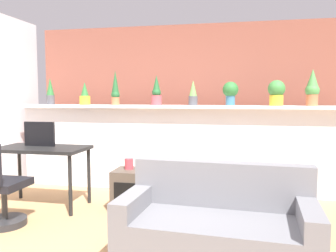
{
  "coord_description": "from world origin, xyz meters",
  "views": [
    {
      "loc": [
        0.92,
        -2.87,
        1.37
      ],
      "look_at": [
        0.11,
        1.04,
        1.03
      ],
      "focal_mm": 36.71,
      "sensor_mm": 36.0,
      "label": 1
    }
  ],
  "objects_px": {
    "vase_on_shelf": "(129,164)",
    "couch": "(217,229)",
    "potted_plant_0": "(50,92)",
    "potted_plant_7": "(312,88)",
    "tv_monitor": "(40,134)",
    "potted_plant_5": "(230,91)",
    "potted_plant_6": "(276,92)",
    "potted_plant_1": "(85,95)",
    "desk": "(42,154)",
    "side_cube_shelf": "(131,190)",
    "potted_plant_4": "(193,94)",
    "potted_plant_3": "(156,92)",
    "potted_plant_2": "(115,89)"
  },
  "relations": [
    {
      "from": "side_cube_shelf",
      "to": "potted_plant_4",
      "type": "bearing_deg",
      "value": 57.17
    },
    {
      "from": "potted_plant_2",
      "to": "vase_on_shelf",
      "type": "relative_size",
      "value": 3.92
    },
    {
      "from": "potted_plant_5",
      "to": "potted_plant_6",
      "type": "bearing_deg",
      "value": -4.0
    },
    {
      "from": "potted_plant_0",
      "to": "tv_monitor",
      "type": "distance_m",
      "value": 1.13
    },
    {
      "from": "potted_plant_3",
      "to": "potted_plant_4",
      "type": "distance_m",
      "value": 0.54
    },
    {
      "from": "potted_plant_4",
      "to": "couch",
      "type": "bearing_deg",
      "value": -76.85
    },
    {
      "from": "potted_plant_2",
      "to": "tv_monitor",
      "type": "relative_size",
      "value": 1.24
    },
    {
      "from": "potted_plant_6",
      "to": "desk",
      "type": "xyz_separation_m",
      "value": [
        -2.87,
        -1.0,
        -0.77
      ]
    },
    {
      "from": "potted_plant_3",
      "to": "vase_on_shelf",
      "type": "height_order",
      "value": "potted_plant_3"
    },
    {
      "from": "potted_plant_0",
      "to": "desk",
      "type": "bearing_deg",
      "value": -65.5
    },
    {
      "from": "potted_plant_4",
      "to": "tv_monitor",
      "type": "bearing_deg",
      "value": -152.75
    },
    {
      "from": "potted_plant_4",
      "to": "side_cube_shelf",
      "type": "height_order",
      "value": "potted_plant_4"
    },
    {
      "from": "potted_plant_6",
      "to": "tv_monitor",
      "type": "xyz_separation_m",
      "value": [
        -2.94,
        -0.92,
        -0.53
      ]
    },
    {
      "from": "tv_monitor",
      "to": "potted_plant_0",
      "type": "bearing_deg",
      "value": 112.28
    },
    {
      "from": "potted_plant_1",
      "to": "potted_plant_3",
      "type": "height_order",
      "value": "potted_plant_3"
    },
    {
      "from": "tv_monitor",
      "to": "side_cube_shelf",
      "type": "bearing_deg",
      "value": -0.81
    },
    {
      "from": "potted_plant_5",
      "to": "potted_plant_7",
      "type": "bearing_deg",
      "value": -0.44
    },
    {
      "from": "potted_plant_1",
      "to": "potted_plant_4",
      "type": "xyz_separation_m",
      "value": [
        1.63,
        0.03,
        0.02
      ]
    },
    {
      "from": "couch",
      "to": "potted_plant_1",
      "type": "bearing_deg",
      "value": 136.19
    },
    {
      "from": "potted_plant_1",
      "to": "desk",
      "type": "relative_size",
      "value": 0.31
    },
    {
      "from": "potted_plant_0",
      "to": "potted_plant_7",
      "type": "height_order",
      "value": "potted_plant_7"
    },
    {
      "from": "potted_plant_6",
      "to": "couch",
      "type": "distance_m",
      "value": 2.42
    },
    {
      "from": "couch",
      "to": "potted_plant_3",
      "type": "bearing_deg",
      "value": 116.02
    },
    {
      "from": "potted_plant_5",
      "to": "side_cube_shelf",
      "type": "height_order",
      "value": "potted_plant_5"
    },
    {
      "from": "potted_plant_6",
      "to": "desk",
      "type": "relative_size",
      "value": 0.31
    },
    {
      "from": "potted_plant_6",
      "to": "tv_monitor",
      "type": "height_order",
      "value": "potted_plant_6"
    },
    {
      "from": "potted_plant_7",
      "to": "desk",
      "type": "height_order",
      "value": "potted_plant_7"
    },
    {
      "from": "potted_plant_0",
      "to": "couch",
      "type": "xyz_separation_m",
      "value": [
        2.67,
        -2.02,
        -1.16
      ]
    },
    {
      "from": "potted_plant_1",
      "to": "couch",
      "type": "relative_size",
      "value": 0.21
    },
    {
      "from": "potted_plant_0",
      "to": "potted_plant_6",
      "type": "distance_m",
      "value": 3.32
    },
    {
      "from": "potted_plant_7",
      "to": "vase_on_shelf",
      "type": "height_order",
      "value": "potted_plant_7"
    },
    {
      "from": "potted_plant_7",
      "to": "side_cube_shelf",
      "type": "xyz_separation_m",
      "value": [
        -2.19,
        -0.97,
        -1.23
      ]
    },
    {
      "from": "potted_plant_0",
      "to": "tv_monitor",
      "type": "height_order",
      "value": "potted_plant_0"
    },
    {
      "from": "potted_plant_0",
      "to": "potted_plant_4",
      "type": "height_order",
      "value": "potted_plant_0"
    },
    {
      "from": "potted_plant_1",
      "to": "potted_plant_2",
      "type": "distance_m",
      "value": 0.49
    },
    {
      "from": "potted_plant_1",
      "to": "potted_plant_7",
      "type": "relative_size",
      "value": 0.7
    },
    {
      "from": "potted_plant_6",
      "to": "vase_on_shelf",
      "type": "bearing_deg",
      "value": -153.43
    },
    {
      "from": "potted_plant_4",
      "to": "potted_plant_6",
      "type": "bearing_deg",
      "value": -1.12
    },
    {
      "from": "potted_plant_0",
      "to": "potted_plant_3",
      "type": "bearing_deg",
      "value": 2.05
    },
    {
      "from": "potted_plant_5",
      "to": "vase_on_shelf",
      "type": "bearing_deg",
      "value": -141.51
    },
    {
      "from": "potted_plant_4",
      "to": "potted_plant_6",
      "type": "relative_size",
      "value": 1.04
    },
    {
      "from": "potted_plant_5",
      "to": "potted_plant_3",
      "type": "bearing_deg",
      "value": 179.28
    },
    {
      "from": "potted_plant_4",
      "to": "potted_plant_5",
      "type": "relative_size",
      "value": 1.08
    },
    {
      "from": "potted_plant_7",
      "to": "potted_plant_2",
      "type": "bearing_deg",
      "value": -179.59
    },
    {
      "from": "couch",
      "to": "potted_plant_4",
      "type": "bearing_deg",
      "value": 103.15
    },
    {
      "from": "potted_plant_1",
      "to": "vase_on_shelf",
      "type": "relative_size",
      "value": 2.61
    },
    {
      "from": "vase_on_shelf",
      "to": "couch",
      "type": "height_order",
      "value": "couch"
    },
    {
      "from": "vase_on_shelf",
      "to": "couch",
      "type": "distance_m",
      "value": 1.63
    },
    {
      "from": "desk",
      "to": "side_cube_shelf",
      "type": "height_order",
      "value": "desk"
    },
    {
      "from": "potted_plant_4",
      "to": "desk",
      "type": "xyz_separation_m",
      "value": [
        -1.74,
        -1.02,
        -0.75
      ]
    }
  ]
}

